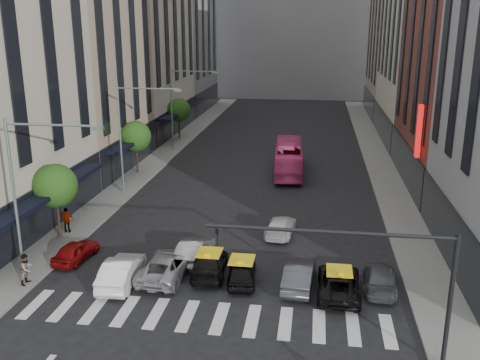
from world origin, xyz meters
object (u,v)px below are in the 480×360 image
at_px(bus, 289,158).
at_px(streetlamp_near, 29,179).
at_px(car_red, 76,251).
at_px(taxi_left, 210,263).
at_px(pedestrian_near, 26,269).
at_px(pedestrian_far, 67,220).
at_px(car_white_front, 122,271).
at_px(taxi_center, 242,271).
at_px(streetlamp_far, 180,98).
at_px(streetlamp_mid, 131,125).

bearing_deg(bus, streetlamp_near, 60.22).
bearing_deg(streetlamp_near, car_red, 73.25).
distance_m(taxi_left, pedestrian_near, 9.99).
bearing_deg(car_red, pedestrian_far, -50.80).
relative_size(streetlamp_near, taxi_left, 1.98).
bearing_deg(car_red, streetlamp_near, 80.92).
bearing_deg(bus, car_white_front, 69.30).
bearing_deg(bus, pedestrian_near, 60.20).
distance_m(taxi_center, bus, 23.14).
relative_size(streetlamp_near, streetlamp_far, 1.00).
height_order(car_red, taxi_center, taxi_center).
distance_m(streetlamp_near, car_white_front, 6.96).
relative_size(streetlamp_far, pedestrian_far, 5.16).
bearing_deg(bus, pedestrian_far, 49.01).
distance_m(taxi_left, pedestrian_far, 11.71).
relative_size(car_white_front, bus, 0.43).
xyz_separation_m(streetlamp_far, car_white_front, (4.67, -31.68, -5.15)).
height_order(streetlamp_far, taxi_left, streetlamp_far).
xyz_separation_m(streetlamp_far, taxi_center, (11.17, -30.55, -5.25)).
bearing_deg(bus, streetlamp_far, -33.71).
height_order(streetlamp_near, streetlamp_mid, same).
bearing_deg(pedestrian_near, car_red, -13.51).
xyz_separation_m(taxi_center, bus, (1.30, 23.09, 0.82)).
bearing_deg(taxi_center, car_white_front, 3.70).
height_order(streetlamp_mid, car_red, streetlamp_mid).
distance_m(car_red, car_white_front, 4.56).
distance_m(car_red, bus, 24.67).
height_order(streetlamp_far, pedestrian_far, streetlamp_far).
xyz_separation_m(streetlamp_mid, pedestrian_far, (-1.55, -9.30, -4.88)).
relative_size(car_white_front, pedestrian_far, 2.63).
bearing_deg(pedestrian_near, streetlamp_mid, 4.29).
bearing_deg(streetlamp_far, taxi_left, -72.83).
relative_size(streetlamp_far, taxi_left, 1.98).
distance_m(streetlamp_far, taxi_left, 31.70).
relative_size(streetlamp_mid, taxi_center, 2.35).
distance_m(taxi_left, bus, 22.66).
relative_size(taxi_left, pedestrian_near, 2.64).
relative_size(bus, pedestrian_far, 6.04).
height_order(car_white_front, bus, bus).
distance_m(car_white_front, bus, 25.46).
distance_m(streetlamp_near, pedestrian_near, 4.95).
bearing_deg(pedestrian_far, taxi_left, 151.30).
bearing_deg(car_red, car_white_front, 154.63).
bearing_deg(taxi_left, pedestrian_far, -27.16).
xyz_separation_m(bus, pedestrian_far, (-14.02, -17.85, -0.45)).
height_order(bus, pedestrian_near, bus).
bearing_deg(streetlamp_mid, streetlamp_near, -90.00).
xyz_separation_m(streetlamp_mid, taxi_left, (9.23, -13.87, -5.24)).
xyz_separation_m(streetlamp_near, pedestrian_far, (-1.55, 6.70, -4.88)).
bearing_deg(pedestrian_near, taxi_left, -68.17).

